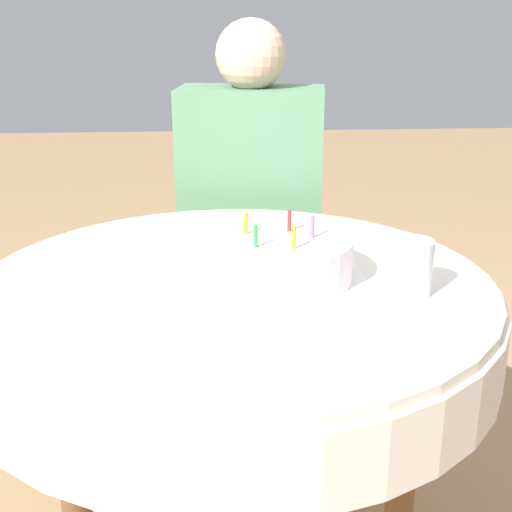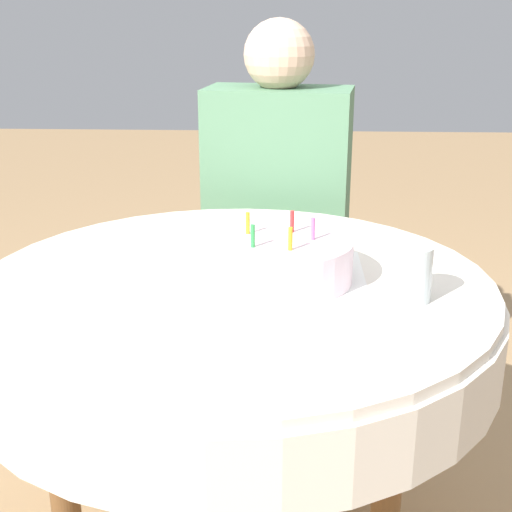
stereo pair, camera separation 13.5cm
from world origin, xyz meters
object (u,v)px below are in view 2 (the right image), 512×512
object	(u,v)px
person	(277,192)
drinking_glass	(409,273)
chair	(280,260)
birthday_cake	(279,260)

from	to	relation	value
person	drinking_glass	xyz separation A→B (m)	(0.25, -0.78, 0.06)
person	drinking_glass	size ratio (longest dim) A/B	11.76
chair	drinking_glass	xyz separation A→B (m)	(0.24, -0.86, 0.29)
person	drinking_glass	world-z (taller)	person
birthday_cake	drinking_glass	size ratio (longest dim) A/B	2.78
chair	drinking_glass	bearing A→B (deg)	-66.49
chair	birthday_cake	xyz separation A→B (m)	(0.00, -0.78, 0.28)
person	birthday_cake	bearing A→B (deg)	-80.55
chair	person	bearing A→B (deg)	-90.00
birthday_cake	chair	bearing A→B (deg)	90.22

